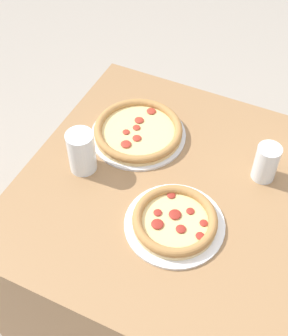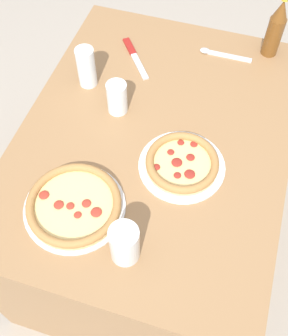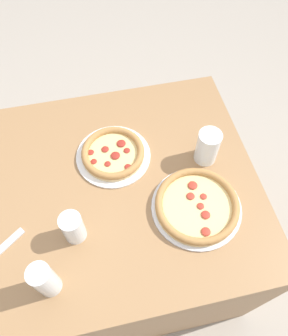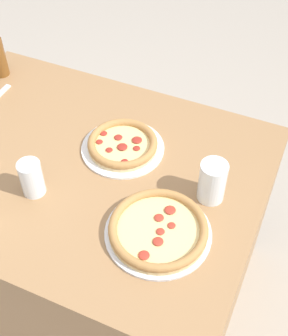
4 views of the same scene
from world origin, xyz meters
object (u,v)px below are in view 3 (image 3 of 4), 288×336
object	(u,v)px
pizza_margherita	(197,205)
glass_cola	(207,148)
glass_water	(46,281)
pizza_salami	(113,153)
glass_orange_juice	(73,228)

from	to	relation	value
pizza_margherita	glass_cola	distance (m)	0.21
pizza_margherita	glass_water	size ratio (longest dim) A/B	1.99
pizza_salami	glass_cola	size ratio (longest dim) A/B	2.02
glass_cola	pizza_margherita	bearing A→B (deg)	-115.56
glass_orange_juice	pizza_margherita	bearing A→B (deg)	0.91
glass_cola	glass_water	distance (m)	0.66
glass_cola	glass_orange_juice	size ratio (longest dim) A/B	1.15
pizza_margherita	glass_cola	bearing A→B (deg)	64.44
pizza_salami	glass_water	size ratio (longest dim) A/B	1.80
pizza_salami	pizza_margherita	bearing A→B (deg)	-48.20
pizza_margherita	glass_cola	world-z (taller)	glass_cola
glass_orange_juice	glass_water	size ratio (longest dim) A/B	0.78
glass_cola	glass_orange_juice	world-z (taller)	glass_cola
pizza_margherita	glass_orange_juice	xyz separation A→B (m)	(-0.40, -0.01, 0.03)
pizza_margherita	glass_water	bearing A→B (deg)	-163.02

